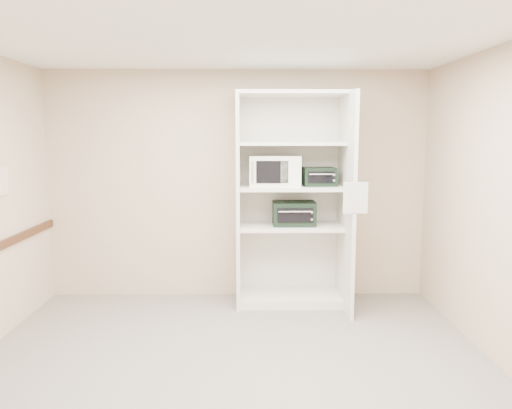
{
  "coord_description": "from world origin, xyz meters",
  "views": [
    {
      "loc": [
        0.13,
        -3.93,
        1.94
      ],
      "look_at": [
        0.22,
        1.4,
        1.2
      ],
      "focal_mm": 35.0,
      "sensor_mm": 36.0,
      "label": 1
    }
  ],
  "objects_px": {
    "shelving_unit": "(295,207)",
    "microwave": "(275,171)",
    "toaster_oven_upper": "(319,177)",
    "toaster_oven_lower": "(294,213)"
  },
  "relations": [
    {
      "from": "microwave",
      "to": "toaster_oven_upper",
      "type": "bearing_deg",
      "value": -1.65
    },
    {
      "from": "shelving_unit",
      "to": "toaster_oven_lower",
      "type": "relative_size",
      "value": 5.03
    },
    {
      "from": "shelving_unit",
      "to": "microwave",
      "type": "height_order",
      "value": "shelving_unit"
    },
    {
      "from": "shelving_unit",
      "to": "toaster_oven_upper",
      "type": "height_order",
      "value": "shelving_unit"
    },
    {
      "from": "toaster_oven_lower",
      "to": "microwave",
      "type": "bearing_deg",
      "value": 170.86
    },
    {
      "from": "shelving_unit",
      "to": "microwave",
      "type": "distance_m",
      "value": 0.47
    },
    {
      "from": "microwave",
      "to": "toaster_oven_upper",
      "type": "relative_size",
      "value": 1.57
    },
    {
      "from": "shelving_unit",
      "to": "toaster_oven_upper",
      "type": "distance_m",
      "value": 0.44
    },
    {
      "from": "microwave",
      "to": "toaster_oven_upper",
      "type": "distance_m",
      "value": 0.51
    },
    {
      "from": "microwave",
      "to": "toaster_oven_lower",
      "type": "distance_m",
      "value": 0.54
    }
  ]
}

